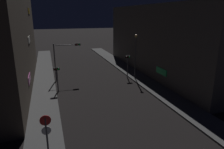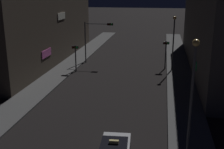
{
  "view_description": "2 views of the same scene",
  "coord_description": "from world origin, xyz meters",
  "px_view_note": "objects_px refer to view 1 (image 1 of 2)",
  "views": [
    {
      "loc": [
        -6.47,
        -0.87,
        9.92
      ],
      "look_at": [
        0.51,
        21.4,
        3.11
      ],
      "focal_mm": 33.34,
      "sensor_mm": 36.0,
      "label": 1
    },
    {
      "loc": [
        5.11,
        -8.46,
        10.21
      ],
      "look_at": [
        0.2,
        19.54,
        1.76
      ],
      "focal_mm": 46.9,
      "sensor_mm": 36.0,
      "label": 2
    }
  ],
  "objects_px": {
    "street_lamp_far_block": "(136,51)",
    "traffic_light_right_kerb": "(128,62)",
    "traffic_light_left_kerb": "(57,74)",
    "sign_pole_left": "(48,146)",
    "traffic_light_overhead": "(64,54)"
  },
  "relations": [
    {
      "from": "street_lamp_far_block",
      "to": "traffic_light_right_kerb",
      "type": "bearing_deg",
      "value": 127.61
    },
    {
      "from": "traffic_light_left_kerb",
      "to": "sign_pole_left",
      "type": "relative_size",
      "value": 0.73
    },
    {
      "from": "traffic_light_right_kerb",
      "to": "street_lamp_far_block",
      "type": "relative_size",
      "value": 0.54
    },
    {
      "from": "traffic_light_left_kerb",
      "to": "sign_pole_left",
      "type": "xyz_separation_m",
      "value": [
        -1.33,
        -16.26,
        0.48
      ]
    },
    {
      "from": "traffic_light_right_kerb",
      "to": "street_lamp_far_block",
      "type": "height_order",
      "value": "street_lamp_far_block"
    },
    {
      "from": "traffic_light_right_kerb",
      "to": "sign_pole_left",
      "type": "xyz_separation_m",
      "value": [
        -12.46,
        -19.56,
        0.3
      ]
    },
    {
      "from": "traffic_light_left_kerb",
      "to": "sign_pole_left",
      "type": "bearing_deg",
      "value": -94.69
    },
    {
      "from": "traffic_light_left_kerb",
      "to": "traffic_light_right_kerb",
      "type": "relative_size",
      "value": 0.92
    },
    {
      "from": "sign_pole_left",
      "to": "traffic_light_right_kerb",
      "type": "bearing_deg",
      "value": 57.51
    },
    {
      "from": "traffic_light_overhead",
      "to": "traffic_light_left_kerb",
      "type": "bearing_deg",
      "value": -106.73
    },
    {
      "from": "traffic_light_left_kerb",
      "to": "traffic_light_overhead",
      "type": "bearing_deg",
      "value": 73.27
    },
    {
      "from": "traffic_light_overhead",
      "to": "traffic_light_right_kerb",
      "type": "xyz_separation_m",
      "value": [
        9.68,
        -1.51,
        -1.47
      ]
    },
    {
      "from": "traffic_light_left_kerb",
      "to": "street_lamp_far_block",
      "type": "relative_size",
      "value": 0.5
    },
    {
      "from": "sign_pole_left",
      "to": "street_lamp_far_block",
      "type": "distance_m",
      "value": 22.81
    },
    {
      "from": "traffic_light_overhead",
      "to": "street_lamp_far_block",
      "type": "xyz_separation_m",
      "value": [
        10.52,
        -2.6,
        0.36
      ]
    }
  ]
}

